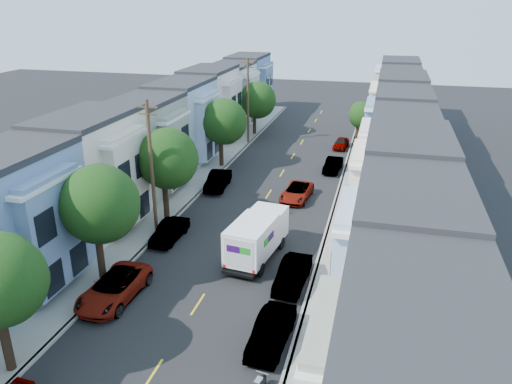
% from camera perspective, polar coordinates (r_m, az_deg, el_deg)
% --- Properties ---
extents(ground, '(160.00, 160.00, 0.00)m').
position_cam_1_polar(ground, '(34.58, -3.11, -7.32)').
color(ground, black).
rests_on(ground, ground).
extents(road_slab, '(12.00, 70.00, 0.02)m').
position_cam_1_polar(road_slab, '(47.82, 2.27, 1.03)').
color(road_slab, black).
rests_on(road_slab, ground).
extents(curb_left, '(0.30, 70.00, 0.15)m').
position_cam_1_polar(curb_left, '(49.35, -4.61, 1.71)').
color(curb_left, gray).
rests_on(curb_left, ground).
extents(curb_right, '(0.30, 70.00, 0.15)m').
position_cam_1_polar(curb_right, '(46.99, 9.49, 0.46)').
color(curb_right, gray).
rests_on(curb_right, ground).
extents(sidewalk_left, '(2.60, 70.00, 0.15)m').
position_cam_1_polar(sidewalk_left, '(49.77, -6.03, 1.83)').
color(sidewalk_left, gray).
rests_on(sidewalk_left, ground).
extents(sidewalk_right, '(2.60, 70.00, 0.15)m').
position_cam_1_polar(sidewalk_right, '(46.91, 11.07, 0.31)').
color(sidewalk_right, gray).
rests_on(sidewalk_right, ground).
extents(centerline, '(0.12, 70.00, 0.01)m').
position_cam_1_polar(centerline, '(47.83, 2.27, 1.02)').
color(centerline, gold).
rests_on(centerline, ground).
extents(townhouse_row_left, '(5.00, 70.00, 8.50)m').
position_cam_1_polar(townhouse_row_left, '(51.20, -10.02, 2.09)').
color(townhouse_row_left, silver).
rests_on(townhouse_row_left, ground).
extents(townhouse_row_right, '(5.00, 70.00, 8.50)m').
position_cam_1_polar(townhouse_row_right, '(46.93, 15.68, -0.19)').
color(townhouse_row_right, silver).
rests_on(townhouse_row_right, ground).
extents(tree_b, '(4.70, 4.70, 7.63)m').
position_cam_1_polar(tree_b, '(30.63, -17.57, -1.36)').
color(tree_b, black).
rests_on(tree_b, ground).
extents(tree_c, '(4.70, 4.70, 7.49)m').
position_cam_1_polar(tree_c, '(38.66, -10.19, 3.76)').
color(tree_c, black).
rests_on(tree_c, ground).
extents(tree_d, '(4.69, 4.69, 7.20)m').
position_cam_1_polar(tree_d, '(51.28, -3.76, 8.02)').
color(tree_d, black).
rests_on(tree_d, ground).
extents(tree_e, '(4.70, 4.70, 6.86)m').
position_cam_1_polar(tree_e, '(64.23, 0.09, 10.46)').
color(tree_e, black).
rests_on(tree_e, ground).
extents(tree_far_r, '(3.10, 3.10, 5.39)m').
position_cam_1_polar(tree_far_r, '(60.08, 11.91, 8.56)').
color(tree_far_r, black).
rests_on(tree_far_r, ground).
extents(utility_pole_near, '(1.60, 0.26, 10.00)m').
position_cam_1_polar(utility_pole_near, '(36.47, -11.82, 2.62)').
color(utility_pole_near, '#42301E').
rests_on(utility_pole_near, ground).
extents(utility_pole_far, '(1.60, 0.26, 10.00)m').
position_cam_1_polar(utility_pole_far, '(60.10, -0.93, 10.34)').
color(utility_pole_far, '#42301E').
rests_on(utility_pole_far, ground).
extents(fedex_truck, '(2.41, 6.26, 3.00)m').
position_cam_1_polar(fedex_truck, '(33.52, 0.10, -5.04)').
color(fedex_truck, white).
rests_on(fedex_truck, ground).
extents(lead_sedan, '(2.58, 4.97, 1.34)m').
position_cam_1_polar(lead_sedan, '(43.82, 4.68, -0.03)').
color(lead_sedan, black).
rests_on(lead_sedan, ground).
extents(parked_left_b, '(2.72, 5.58, 1.53)m').
position_cam_1_polar(parked_left_b, '(30.73, -15.91, -10.50)').
color(parked_left_b, black).
rests_on(parked_left_b, ground).
extents(parked_left_c, '(1.58, 4.17, 1.38)m').
position_cam_1_polar(parked_left_c, '(36.93, -9.84, -4.48)').
color(parked_left_c, '#969696').
rests_on(parked_left_c, ground).
extents(parked_left_d, '(1.97, 4.74, 1.54)m').
position_cam_1_polar(parked_left_d, '(46.34, -4.37, 1.31)').
color(parked_left_d, '#3B140D').
rests_on(parked_left_d, ground).
extents(parked_right_a, '(1.84, 4.56, 1.49)m').
position_cam_1_polar(parked_right_a, '(26.26, 1.78, -15.68)').
color(parked_right_a, '#595959').
rests_on(parked_right_a, ground).
extents(parked_right_b, '(1.80, 4.54, 1.49)m').
position_cam_1_polar(parked_right_b, '(31.04, 4.21, -9.36)').
color(parked_right_b, '#B6B3C9').
rests_on(parked_right_b, ground).
extents(parked_right_c, '(1.76, 4.18, 1.36)m').
position_cam_1_polar(parked_right_c, '(51.47, 8.79, 3.06)').
color(parked_right_c, black).
rests_on(parked_right_c, ground).
extents(parked_right_d, '(1.85, 3.97, 1.25)m').
position_cam_1_polar(parked_right_d, '(59.72, 9.70, 5.50)').
color(parked_right_d, black).
rests_on(parked_right_d, ground).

